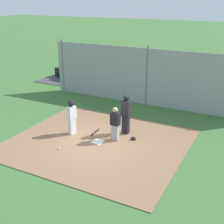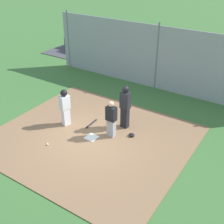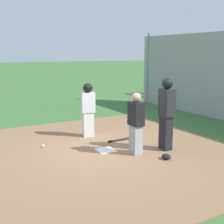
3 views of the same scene
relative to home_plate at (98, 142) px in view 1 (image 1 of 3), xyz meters
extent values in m
plane|color=#3D6B33|center=(0.00, 0.00, -0.04)|extent=(140.00, 140.00, 0.00)
cube|color=#896647|center=(0.00, 0.00, -0.03)|extent=(7.20, 6.40, 0.03)
cube|color=white|center=(0.00, 0.00, 0.00)|extent=(0.46, 0.46, 0.02)
cube|color=#9E9EA3|center=(-0.57, -0.52, 0.35)|extent=(0.31, 0.23, 0.71)
cube|color=black|center=(-0.57, -0.52, 0.98)|extent=(0.39, 0.27, 0.56)
sphere|color=tan|center=(-0.57, -0.52, 1.38)|extent=(0.22, 0.22, 0.22)
cube|color=black|center=(-0.66, -1.37, 0.42)|extent=(0.31, 0.23, 0.86)
cube|color=#232328|center=(-0.66, -1.37, 1.20)|extent=(0.39, 0.28, 0.68)
sphere|color=black|center=(-0.66, -1.37, 1.67)|extent=(0.27, 0.27, 0.27)
cube|color=silver|center=(1.45, -0.22, 0.35)|extent=(0.29, 0.34, 0.72)
cube|color=silver|center=(1.45, -0.22, 1.00)|extent=(0.34, 0.43, 0.57)
sphere|color=tan|center=(1.45, -0.22, 1.40)|extent=(0.23, 0.23, 0.23)
sphere|color=black|center=(1.45, -0.22, 1.42)|extent=(0.28, 0.28, 0.28)
cylinder|color=black|center=(0.58, -0.77, 0.02)|extent=(0.09, 0.75, 0.06)
ellipsoid|color=black|center=(-1.25, -0.92, 0.05)|extent=(0.24, 0.20, 0.12)
sphere|color=white|center=(1.07, 1.28, 0.03)|extent=(0.07, 0.07, 0.07)
cube|color=#93999E|center=(0.00, -5.52, 1.56)|extent=(12.00, 0.05, 3.20)
cylinder|color=slate|center=(0.00, -5.52, 1.64)|extent=(0.10, 0.10, 3.35)
cylinder|color=slate|center=(5.70, -5.52, 1.64)|extent=(0.10, 0.10, 3.35)
cube|color=#424247|center=(0.00, -8.90, -0.02)|extent=(18.00, 5.20, 0.04)
cube|color=#B2B2B7|center=(2.88, -8.59, 0.40)|extent=(4.39, 2.25, 0.64)
cube|color=#97979C|center=(3.02, -8.61, 1.00)|extent=(2.50, 1.86, 0.56)
cylinder|color=black|center=(1.41, -9.25, 0.30)|extent=(0.62, 0.26, 0.60)
cylinder|color=black|center=(1.64, -7.57, 0.30)|extent=(0.62, 0.26, 0.60)
cylinder|color=black|center=(4.11, -9.62, 0.30)|extent=(0.62, 0.26, 0.60)
cylinder|color=black|center=(4.34, -7.94, 0.30)|extent=(0.62, 0.26, 0.60)
cube|color=black|center=(6.24, -8.69, 0.40)|extent=(4.38, 2.20, 0.64)
cube|color=black|center=(6.09, -8.67, 1.00)|extent=(2.49, 1.84, 0.56)
cylinder|color=black|center=(7.70, -8.02, 0.30)|extent=(0.62, 0.25, 0.60)
cylinder|color=black|center=(7.49, -9.70, 0.30)|extent=(0.62, 0.25, 0.60)
cylinder|color=black|center=(4.99, -7.68, 0.30)|extent=(0.62, 0.25, 0.60)
cylinder|color=black|center=(4.78, -9.37, 0.30)|extent=(0.62, 0.25, 0.60)
camera|label=1|loc=(-5.85, 9.99, 5.79)|focal=48.65mm
camera|label=2|loc=(-5.69, 7.30, 6.39)|focal=46.71mm
camera|label=3|loc=(-6.53, 3.60, 2.43)|focal=49.67mm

